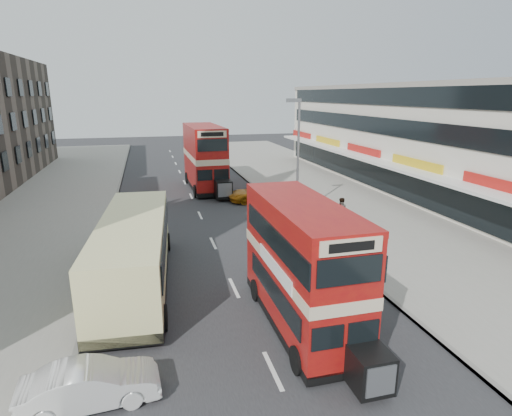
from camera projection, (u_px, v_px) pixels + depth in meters
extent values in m
plane|color=#28282B|center=(294.00, 416.00, 11.27)|extent=(160.00, 160.00, 0.00)
cube|color=#28282B|center=(200.00, 215.00, 29.94)|extent=(12.00, 90.00, 0.01)
cube|color=gray|center=(353.00, 204.00, 32.84)|extent=(12.00, 90.00, 0.15)
cube|color=gray|center=(14.00, 227.00, 27.00)|extent=(12.00, 90.00, 0.15)
cube|color=gray|center=(110.00, 221.00, 28.44)|extent=(0.20, 90.00, 0.16)
cube|color=gray|center=(281.00, 209.00, 31.41)|extent=(0.20, 90.00, 0.16)
cube|color=beige|center=(431.00, 142.00, 35.49)|extent=(8.00, 46.00, 9.00)
cube|color=black|center=(385.00, 177.00, 35.27)|extent=(0.10, 44.00, 2.40)
cube|color=gray|center=(437.00, 85.00, 34.28)|extent=(8.20, 46.20, 0.40)
cube|color=white|center=(377.00, 161.00, 34.69)|extent=(1.80, 44.00, 0.20)
cylinder|color=slate|center=(298.00, 161.00, 28.63)|extent=(0.16, 0.16, 8.00)
cube|color=slate|center=(294.00, 100.00, 27.48)|extent=(1.00, 0.20, 0.25)
cube|color=black|center=(299.00, 316.00, 15.75)|extent=(2.32, 7.24, 0.32)
cube|color=maroon|center=(300.00, 290.00, 15.47)|extent=(2.30, 7.24, 1.99)
cube|color=beige|center=(301.00, 262.00, 15.17)|extent=(2.34, 7.28, 0.41)
cube|color=maroon|center=(302.00, 233.00, 14.89)|extent=(2.30, 7.24, 1.90)
cube|color=maroon|center=(303.00, 206.00, 14.62)|extent=(2.32, 7.26, 0.23)
cube|color=black|center=(370.00, 370.00, 11.89)|extent=(1.09, 1.09, 1.17)
cube|color=black|center=(205.00, 184.00, 38.43)|extent=(2.93, 8.75, 0.38)
cube|color=maroon|center=(205.00, 170.00, 38.09)|extent=(2.91, 8.75, 2.39)
cube|color=beige|center=(204.00, 155.00, 37.73)|extent=(2.95, 8.79, 0.49)
cube|color=maroon|center=(204.00, 141.00, 37.39)|extent=(2.91, 8.75, 2.28)
cube|color=maroon|center=(203.00, 127.00, 37.07)|extent=(2.93, 8.77, 0.27)
cube|color=black|center=(223.00, 189.00, 33.82)|extent=(1.34, 1.33, 1.41)
cube|color=black|center=(136.00, 275.00, 18.99)|extent=(3.50, 11.04, 0.44)
cube|color=beige|center=(134.00, 250.00, 18.66)|extent=(3.47, 11.04, 2.83)
imported|color=white|center=(90.00, 385.00, 11.57)|extent=(3.82, 1.57, 1.23)
imported|color=maroon|center=(298.00, 220.00, 26.51)|extent=(4.72, 2.05, 1.35)
imported|color=#C67513|center=(257.00, 193.00, 33.77)|extent=(4.76, 2.41, 1.29)
imported|color=gray|center=(341.00, 211.00, 27.02)|extent=(0.73, 0.54, 1.85)
imported|color=gray|center=(268.00, 210.00, 29.50)|extent=(0.72, 1.90, 0.99)
imported|color=black|center=(268.00, 200.00, 29.31)|extent=(0.66, 0.45, 1.77)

